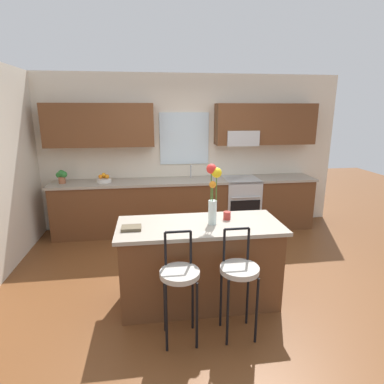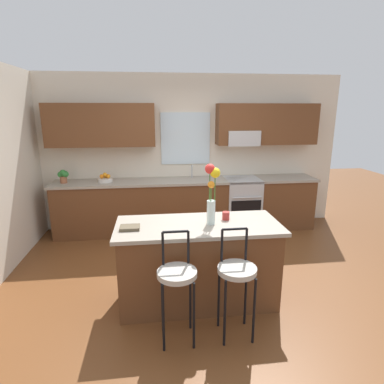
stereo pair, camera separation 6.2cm
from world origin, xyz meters
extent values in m
plane|color=brown|center=(0.00, 0.00, 0.00)|extent=(14.00, 14.00, 0.00)
cube|color=beige|center=(0.00, 2.06, 1.35)|extent=(5.60, 0.12, 2.70)
cube|color=brown|center=(-1.42, 1.83, 1.85)|extent=(1.77, 0.34, 0.70)
cube|color=brown|center=(1.42, 1.83, 1.85)|extent=(1.77, 0.34, 0.70)
cube|color=silver|center=(0.00, 1.99, 1.60)|extent=(0.87, 0.03, 0.90)
cube|color=#B7BABC|center=(0.98, 1.80, 1.62)|extent=(0.56, 0.36, 0.26)
cube|color=brown|center=(0.00, 1.70, 0.44)|extent=(4.50, 0.60, 0.88)
cube|color=#9E9384|center=(0.00, 1.70, 0.90)|extent=(4.56, 0.64, 0.04)
cube|color=#B7BABC|center=(0.10, 1.70, 0.85)|extent=(0.54, 0.38, 0.11)
cylinder|color=#B7BABC|center=(0.10, 1.86, 1.03)|extent=(0.02, 0.02, 0.22)
cylinder|color=#B7BABC|center=(0.10, 1.80, 1.14)|extent=(0.02, 0.12, 0.02)
cube|color=#B7BABC|center=(0.98, 1.68, 0.46)|extent=(0.60, 0.60, 0.92)
cube|color=black|center=(0.98, 1.38, 0.40)|extent=(0.52, 0.02, 0.40)
cylinder|color=#B7BABC|center=(0.98, 1.35, 0.66)|extent=(0.50, 0.02, 0.02)
cube|color=brown|center=(-0.12, -0.49, 0.44)|extent=(1.67, 0.67, 0.88)
cube|color=#9E9384|center=(-0.12, -0.49, 0.90)|extent=(1.75, 0.75, 0.04)
cylinder|color=black|center=(-0.53, -1.22, 0.33)|extent=(0.02, 0.02, 0.66)
cylinder|color=black|center=(-0.26, -1.22, 0.33)|extent=(0.02, 0.02, 0.66)
cylinder|color=black|center=(-0.53, -0.95, 0.33)|extent=(0.02, 0.02, 0.66)
cylinder|color=black|center=(-0.26, -0.95, 0.33)|extent=(0.02, 0.02, 0.66)
cylinder|color=#B2ADA3|center=(-0.39, -1.08, 0.69)|extent=(0.36, 0.36, 0.05)
cylinder|color=black|center=(-0.51, -0.95, 0.87)|extent=(0.02, 0.02, 0.32)
cylinder|color=black|center=(-0.28, -0.95, 0.87)|extent=(0.02, 0.02, 0.32)
cylinder|color=black|center=(-0.39, -0.95, 1.03)|extent=(0.23, 0.02, 0.02)
cylinder|color=black|center=(0.02, -1.22, 0.33)|extent=(0.02, 0.02, 0.66)
cylinder|color=black|center=(0.29, -1.22, 0.33)|extent=(0.02, 0.02, 0.66)
cylinder|color=black|center=(0.02, -0.95, 0.33)|extent=(0.02, 0.02, 0.66)
cylinder|color=black|center=(0.29, -0.95, 0.33)|extent=(0.02, 0.02, 0.66)
cylinder|color=#B2ADA3|center=(0.16, -1.08, 0.69)|extent=(0.36, 0.36, 0.05)
cylinder|color=black|center=(0.04, -0.95, 0.87)|extent=(0.02, 0.02, 0.32)
cylinder|color=black|center=(0.27, -0.95, 0.87)|extent=(0.02, 0.02, 0.32)
cylinder|color=black|center=(0.16, -0.95, 1.03)|extent=(0.23, 0.02, 0.02)
cylinder|color=silver|center=(0.01, -0.51, 1.05)|extent=(0.09, 0.09, 0.26)
cylinder|color=#3D722D|center=(0.05, -0.50, 1.24)|extent=(0.01, 0.01, 0.48)
sphere|color=yellow|center=(0.05, -0.50, 1.47)|extent=(0.11, 0.11, 0.11)
cylinder|color=#3D722D|center=(0.00, -0.48, 1.26)|extent=(0.01, 0.01, 0.52)
sphere|color=red|center=(0.00, -0.48, 1.51)|extent=(0.10, 0.10, 0.10)
cylinder|color=#3D722D|center=(0.01, -0.53, 1.18)|extent=(0.01, 0.01, 0.36)
sphere|color=orange|center=(0.01, -0.53, 1.36)|extent=(0.07, 0.07, 0.07)
cylinder|color=#A52D28|center=(0.20, -0.39, 0.97)|extent=(0.08, 0.08, 0.09)
cube|color=brown|center=(-0.83, -0.55, 0.94)|extent=(0.20, 0.15, 0.03)
cylinder|color=silver|center=(-1.39, 1.70, 0.95)|extent=(0.24, 0.24, 0.06)
sphere|color=orange|center=(-1.34, 1.70, 1.01)|extent=(0.07, 0.07, 0.07)
sphere|color=orange|center=(-1.39, 1.75, 1.01)|extent=(0.08, 0.08, 0.08)
sphere|color=orange|center=(-1.44, 1.70, 1.01)|extent=(0.07, 0.07, 0.07)
sphere|color=orange|center=(-1.39, 1.70, 1.04)|extent=(0.07, 0.07, 0.07)
cylinder|color=#9E5B3D|center=(-2.06, 1.70, 0.98)|extent=(0.11, 0.11, 0.11)
sphere|color=#2D7A33|center=(-2.06, 1.70, 1.09)|extent=(0.11, 0.11, 0.11)
sphere|color=#2D7A33|center=(-2.10, 1.71, 1.06)|extent=(0.10, 0.10, 0.10)
sphere|color=#2D7A33|center=(-2.02, 1.69, 1.07)|extent=(0.11, 0.11, 0.11)
camera|label=1|loc=(-0.63, -3.61, 2.10)|focal=29.53mm
camera|label=2|loc=(-0.57, -3.62, 2.10)|focal=29.53mm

